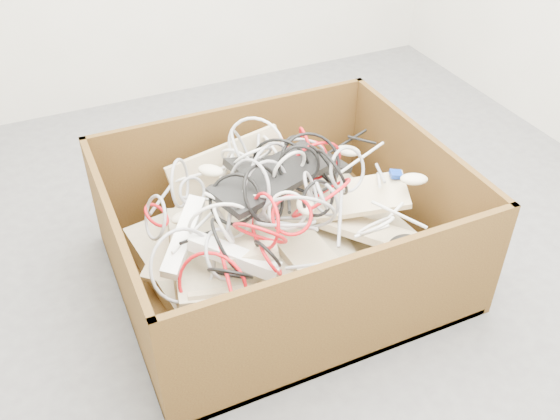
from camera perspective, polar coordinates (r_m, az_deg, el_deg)
name	(u,v)px	position (r m, az deg, el deg)	size (l,w,h in m)	color
ground	(312,229)	(2.66, 3.00, -1.80)	(3.00, 3.00, 0.00)	#4E4D50
cardboard_box	(278,249)	(2.36, -0.19, -3.65)	(1.22, 1.02, 0.51)	#38210E
keyboard_pile	(285,211)	(2.31, 0.48, -0.14)	(1.11, 0.89, 0.38)	beige
mice_scatter	(298,202)	(2.23, 1.65, 0.71)	(0.93, 0.70, 0.18)	beige
power_strip_left	(184,236)	(2.10, -8.92, -2.40)	(0.32, 0.06, 0.04)	white
power_strip_right	(234,256)	(2.03, -4.27, -4.27)	(0.31, 0.06, 0.04)	white
vga_plug	(396,174)	(2.39, 10.69, 3.28)	(0.04, 0.04, 0.02)	#0B31AC
cable_tangle	(268,195)	(2.17, -1.09, 1.39)	(1.13, 0.84, 0.45)	black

